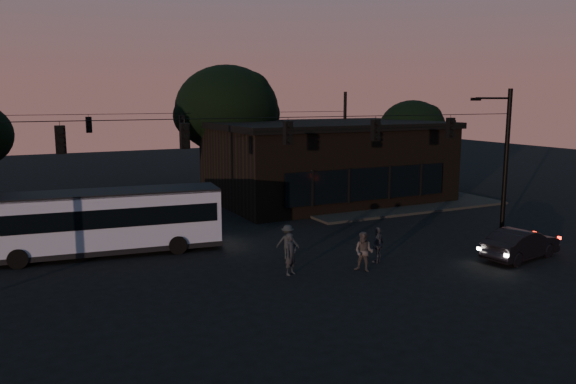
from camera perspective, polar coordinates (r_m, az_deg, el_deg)
name	(u,v)px	position (r m, az deg, el deg)	size (l,w,h in m)	color
ground	(335,286)	(21.54, 4.85, -9.48)	(120.00, 120.00, 0.00)	black
sidewalk_far_right	(378,200)	(39.31, 9.13, -0.76)	(14.00, 10.00, 0.15)	black
building	(327,161)	(38.94, 3.94, 3.16)	(15.40, 10.41, 5.40)	black
tree_behind	(227,109)	(42.00, -6.22, 8.35)	(7.60, 7.60, 9.43)	black
tree_right	(412,129)	(45.59, 12.50, 6.31)	(5.20, 5.20, 6.86)	black
signal_rig_near	(288,159)	(24.01, 0.00, 3.41)	(26.24, 0.30, 7.50)	black
signal_rig_far	(182,140)	(38.94, -10.67, 5.23)	(26.24, 0.30, 7.50)	black
bus	(105,219)	(26.64, -18.07, -2.61)	(10.48, 3.61, 2.89)	#9AA2C4
car	(521,244)	(26.79, 22.57, -4.89)	(1.43, 4.10, 1.35)	black
pedestrian_a	(291,254)	(22.55, 0.29, -6.32)	(0.62, 0.41, 1.70)	black
pedestrian_b	(364,252)	(23.15, 7.71, -6.05)	(0.80, 0.62, 1.65)	#403B3B
pedestrian_c	(378,245)	(24.51, 9.12, -5.31)	(0.91, 0.38, 1.56)	#292A32
pedestrian_d	(288,242)	(24.68, -0.03, -5.11)	(0.99, 0.57, 1.54)	black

